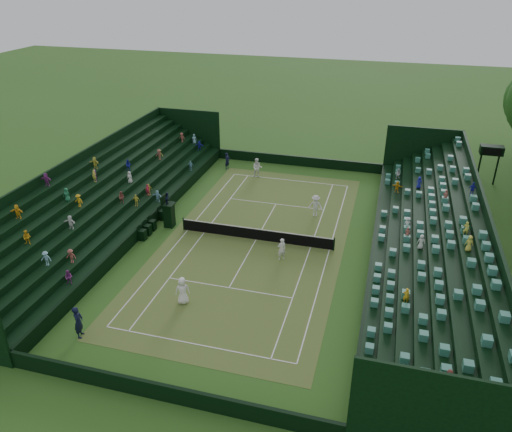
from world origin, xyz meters
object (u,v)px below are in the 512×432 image
at_px(tennis_net, 256,234).
at_px(player_near_west, 183,291).
at_px(player_near_east, 282,249).
at_px(player_far_east, 315,206).
at_px(player_far_west, 257,168).
at_px(umpire_chair, 169,212).

height_order(tennis_net, player_near_west, player_near_west).
height_order(tennis_net, player_near_east, player_near_east).
relative_size(tennis_net, player_far_east, 6.35).
distance_m(player_near_west, player_far_west, 20.46).
distance_m(umpire_chair, player_near_west, 10.19).
height_order(player_near_west, player_near_east, player_near_west).
bearing_deg(tennis_net, player_far_west, 104.97).
bearing_deg(tennis_net, player_near_east, -41.55).
bearing_deg(tennis_net, player_near_west, -104.19).
height_order(player_far_west, player_far_east, player_far_west).
bearing_deg(player_near_west, tennis_net, -129.05).
bearing_deg(player_far_east, player_far_west, 137.23).
bearing_deg(player_near_west, player_near_east, -150.37).
distance_m(umpire_chair, player_far_west, 12.18).
distance_m(tennis_net, player_near_west, 8.90).
bearing_deg(umpire_chair, player_near_west, -61.05).
bearing_deg(player_far_west, player_far_east, -57.38).
height_order(umpire_chair, player_near_west, umpire_chair).
distance_m(umpire_chair, player_near_east, 9.86).
xyz_separation_m(player_near_west, player_far_east, (5.75, 13.72, 0.03)).
bearing_deg(umpire_chair, player_far_east, 24.26).
relative_size(umpire_chair, player_far_east, 1.58).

